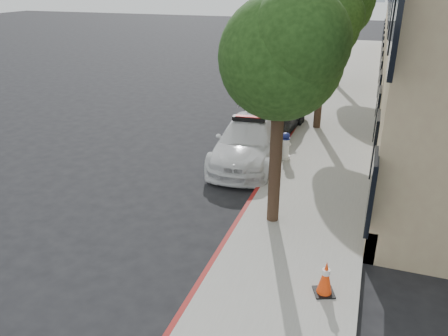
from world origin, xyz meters
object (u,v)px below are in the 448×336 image
police_car (248,141)px  fire_hydrant (285,146)px  traffic_cone (325,278)px  parked_car_far (289,67)px  parked_car_mid (272,114)px

police_car → fire_hydrant: 1.28m
police_car → traffic_cone: (3.42, -6.43, -0.21)m
fire_hydrant → parked_car_far: bearing=124.9°
police_car → parked_car_far: bearing=90.7°
parked_car_mid → fire_hydrant: 3.07m
police_car → parked_car_far: 14.09m
traffic_cone → police_car: bearing=118.0°
fire_hydrant → traffic_cone: size_ratio=1.26×
parked_car_mid → traffic_cone: parked_car_mid is taller
police_car → parked_car_mid: 3.06m
police_car → fire_hydrant: police_car is taller
parked_car_far → parked_car_mid: bearing=-90.0°
police_car → parked_car_far: police_car is taller
fire_hydrant → traffic_cone: (2.17, -6.65, -0.09)m
parked_car_mid → fire_hydrant: parked_car_mid is taller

